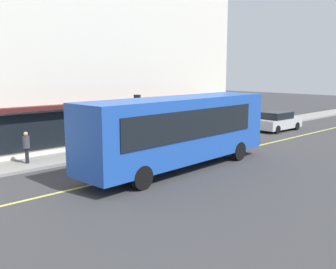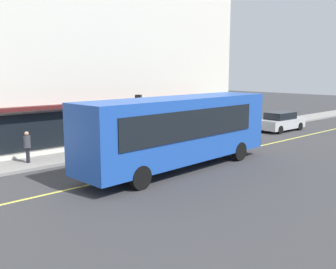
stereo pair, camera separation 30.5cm
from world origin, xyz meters
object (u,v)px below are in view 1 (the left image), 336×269
Objects in this scene: pedestrian_at_corner at (171,124)px; pedestrian_near_storefront at (26,145)px; bus at (180,129)px; traffic_light at (138,108)px; car_silver at (278,121)px; pedestrian_by_curb at (102,131)px.

pedestrian_at_corner is 1.10× the size of pedestrian_near_storefront.
bus is 3.52× the size of traffic_light.
pedestrian_near_storefront is (-19.53, 2.46, 0.37)m from car_silver.
pedestrian_by_curb is at bearing 4.61° from pedestrian_near_storefront.
bus is 7.01× the size of pedestrian_near_storefront.
pedestrian_at_corner is 5.25m from pedestrian_by_curb.
car_silver is at bearing 12.28° from bus.
pedestrian_by_curb is (-14.85, 2.84, 0.52)m from car_silver.
pedestrian_at_corner is 0.96× the size of pedestrian_by_curb.
pedestrian_near_storefront is (-4.68, -0.38, -0.16)m from pedestrian_by_curb.
pedestrian_near_storefront is (-6.58, 0.70, -1.43)m from traffic_light.
car_silver is 15.13m from pedestrian_by_curb.
traffic_light is 2.52m from pedestrian_by_curb.
pedestrian_near_storefront is at bearing 179.36° from pedestrian_at_corner.
traffic_light is 1.74× the size of pedestrian_by_curb.
pedestrian_at_corner is at bearing 10.06° from traffic_light.
pedestrian_at_corner is at bearing 49.80° from bus.
pedestrian_near_storefront is at bearing 173.91° from traffic_light.
car_silver is at bearing -7.73° from traffic_light.
bus is at bearing -130.20° from pedestrian_at_corner.
bus reaches higher than pedestrian_near_storefront.
car_silver is 2.47× the size of pedestrian_at_corner.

